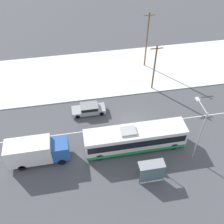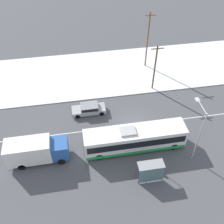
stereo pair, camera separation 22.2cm
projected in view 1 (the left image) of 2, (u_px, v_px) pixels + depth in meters
ground_plane at (134, 125)px, 34.65m from camera, size 120.00×120.00×0.00m
snow_lot at (116, 71)px, 43.34m from camera, size 80.00×12.67×0.12m
lane_marking_center at (134, 125)px, 34.65m from camera, size 60.00×0.12×0.00m
city_bus at (135, 138)px, 30.96m from camera, size 12.02×2.57×3.18m
box_truck at (36, 151)px, 29.41m from camera, size 6.89×2.30×3.16m
sedan_car at (89, 109)px, 35.77m from camera, size 4.57×1.80×1.40m
pedestrian_at_stop at (154, 163)px, 29.23m from camera, size 0.56×0.25×1.56m
bus_shelter at (152, 170)px, 27.67m from camera, size 2.79×1.20×2.40m
streetlamp at (199, 128)px, 27.98m from camera, size 0.36×2.69×7.38m
utility_pole_roadside at (154, 67)px, 37.45m from camera, size 1.80×0.24×7.41m
utility_pole_snowlot at (147, 40)px, 41.16m from camera, size 1.80×0.24×9.32m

